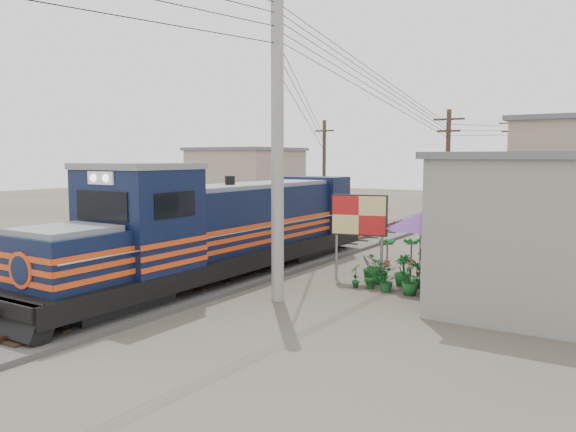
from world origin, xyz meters
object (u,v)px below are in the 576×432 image
Objects in this scene: billboard at (359,218)px; vendor at (425,247)px; locomotive at (220,231)px; market_umbrella at (421,221)px.

vendor is at bearing 59.18° from billboard.
locomotive is 8.59m from vendor.
market_umbrella is at bearing 22.44° from locomotive.
market_umbrella is (2.25, 0.19, -0.02)m from billboard.
billboard is (4.44, 2.57, 0.52)m from locomotive.
market_umbrella is at bearing -7.83° from billboard.
market_umbrella is 1.76× the size of vendor.
billboard is at bearing 54.75° from vendor.
locomotive reaches higher than market_umbrella.
vendor is (1.24, 3.80, -1.51)m from billboard.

